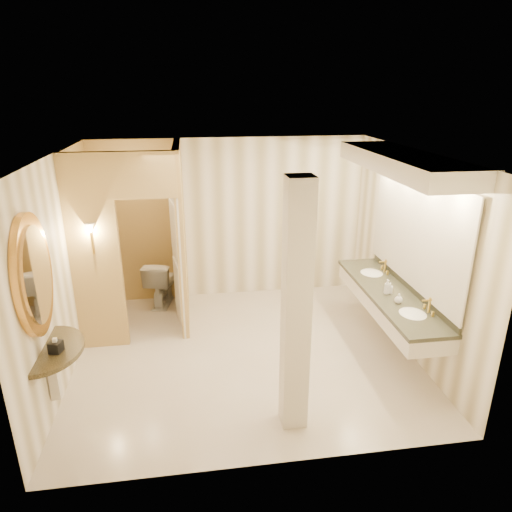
{
  "coord_description": "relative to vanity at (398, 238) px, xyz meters",
  "views": [
    {
      "loc": [
        -0.64,
        -5.4,
        3.44
      ],
      "look_at": [
        0.18,
        0.2,
        1.34
      ],
      "focal_mm": 32.0,
      "sensor_mm": 36.0,
      "label": 1
    }
  ],
  "objects": [
    {
      "name": "wall_right",
      "position": [
        0.27,
        0.15,
        -0.28
      ],
      "size": [
        0.02,
        4.0,
        2.7
      ],
      "primitive_type": "cube",
      "color": "white",
      "rests_on": "floor"
    },
    {
      "name": "tissue_box",
      "position": [
        -4.07,
        -0.92,
        -0.69
      ],
      "size": [
        0.15,
        0.15,
        0.12
      ],
      "primitive_type": "cube",
      "rotation": [
        0.0,
        0.0,
        -0.28
      ],
      "color": "black",
      "rests_on": "console_shelf"
    },
    {
      "name": "wall_back",
      "position": [
        -1.98,
        2.15,
        -0.28
      ],
      "size": [
        4.5,
        0.02,
        2.7
      ],
      "primitive_type": "cube",
      "color": "white",
      "rests_on": "floor"
    },
    {
      "name": "toilet_closet",
      "position": [
        -3.09,
        1.13,
        -0.24
      ],
      "size": [
        1.5,
        1.55,
        2.7
      ],
      "color": "tan",
      "rests_on": "floor"
    },
    {
      "name": "pillar",
      "position": [
        -1.63,
        -1.27,
        -0.28
      ],
      "size": [
        0.26,
        0.26,
        2.7
      ],
      "primitive_type": "cube",
      "color": "silver",
      "rests_on": "floor"
    },
    {
      "name": "ceiling",
      "position": [
        -1.98,
        0.15,
        1.07
      ],
      "size": [
        4.5,
        4.5,
        0.0
      ],
      "primitive_type": "plane",
      "rotation": [
        3.14,
        0.0,
        0.0
      ],
      "color": "white",
      "rests_on": "wall_back"
    },
    {
      "name": "wall_front",
      "position": [
        -1.98,
        -1.85,
        -0.28
      ],
      "size": [
        4.5,
        0.02,
        2.7
      ],
      "primitive_type": "cube",
      "color": "white",
      "rests_on": "floor"
    },
    {
      "name": "soap_bottle_a",
      "position": [
        -0.06,
        -0.06,
        -0.68
      ],
      "size": [
        0.09,
        0.09,
        0.15
      ],
      "primitive_type": "imported",
      "rotation": [
        0.0,
        0.0,
        -0.38
      ],
      "color": "beige",
      "rests_on": "vanity"
    },
    {
      "name": "wall_sconce",
      "position": [
        -3.9,
        0.58,
        0.1
      ],
      "size": [
        0.14,
        0.14,
        0.42
      ],
      "color": "gold",
      "rests_on": "toilet_closet"
    },
    {
      "name": "console_shelf",
      "position": [
        -4.19,
        -0.83,
        -0.29
      ],
      "size": [
        0.98,
        0.98,
        1.94
      ],
      "color": "black",
      "rests_on": "floor"
    },
    {
      "name": "soap_bottle_c",
      "position": [
        -0.11,
        -0.07,
        -0.65
      ],
      "size": [
        0.08,
        0.08,
        0.2
      ],
      "primitive_type": "imported",
      "rotation": [
        0.0,
        0.0,
        0.04
      ],
      "color": "#C6B28C",
      "rests_on": "vanity"
    },
    {
      "name": "soap_bottle_b",
      "position": [
        -0.08,
        -0.35,
        -0.69
      ],
      "size": [
        0.12,
        0.12,
        0.13
      ],
      "primitive_type": "imported",
      "rotation": [
        0.0,
        0.0,
        -0.17
      ],
      "color": "silver",
      "rests_on": "vanity"
    },
    {
      "name": "toilet",
      "position": [
        -3.17,
        1.9,
        -1.24
      ],
      "size": [
        0.59,
        0.84,
        0.79
      ],
      "primitive_type": "imported",
      "rotation": [
        0.0,
        0.0,
        2.93
      ],
      "color": "white",
      "rests_on": "floor"
    },
    {
      "name": "vanity",
      "position": [
        0.0,
        0.0,
        0.0
      ],
      "size": [
        0.75,
        2.61,
        2.09
      ],
      "color": "silver",
      "rests_on": "floor"
    },
    {
      "name": "floor",
      "position": [
        -1.98,
        0.15,
        -1.63
      ],
      "size": [
        4.5,
        4.5,
        0.0
      ],
      "primitive_type": "plane",
      "color": "beige",
      "rests_on": "ground"
    },
    {
      "name": "wall_left",
      "position": [
        -4.23,
        0.15,
        -0.28
      ],
      "size": [
        0.02,
        4.0,
        2.7
      ],
      "primitive_type": "cube",
      "color": "white",
      "rests_on": "floor"
    }
  ]
}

